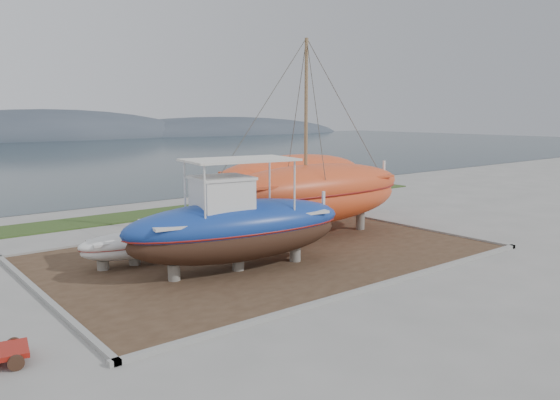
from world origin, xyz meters
TOP-DOWN VIEW (x-y plane):
  - ground at (0.00, 0.00)m, footprint 140.00×140.00m
  - dirt_patch at (0.00, 4.00)m, footprint 18.00×12.00m
  - curb_frame at (0.00, 4.00)m, footprint 18.60×12.60m
  - grass_strip at (0.00, 15.50)m, footprint 44.00×3.00m
  - blue_caique at (-2.44, 2.51)m, footprint 9.08×3.98m
  - white_dinghy at (-5.17, 5.69)m, footprint 4.39×1.88m
  - orange_sailboat at (3.53, 4.84)m, footprint 10.80×3.57m
  - orange_bare_hull at (5.56, 8.85)m, footprint 10.97×4.16m

SIDE VIEW (x-z plane):
  - ground at x=0.00m, z-range 0.00..0.00m
  - dirt_patch at x=0.00m, z-range 0.00..0.06m
  - grass_strip at x=0.00m, z-range 0.00..0.08m
  - curb_frame at x=0.00m, z-range 0.00..0.15m
  - white_dinghy at x=-5.17m, z-range 0.06..1.35m
  - orange_bare_hull at x=5.56m, z-range 0.06..3.58m
  - blue_caique at x=-2.44m, z-range 0.06..4.28m
  - orange_sailboat at x=3.53m, z-range 0.06..9.26m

